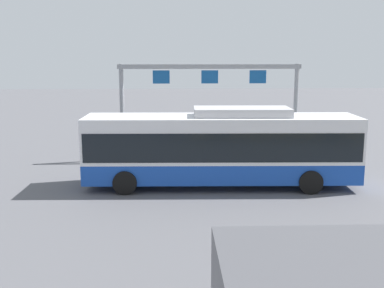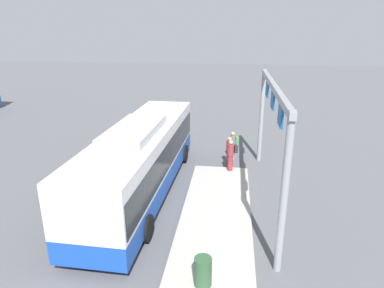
{
  "view_description": "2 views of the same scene",
  "coord_description": "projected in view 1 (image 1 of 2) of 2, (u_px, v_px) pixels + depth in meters",
  "views": [
    {
      "loc": [
        2.13,
        19.93,
        5.69
      ],
      "look_at": [
        1.18,
        -1.8,
        1.55
      ],
      "focal_mm": 44.18,
      "sensor_mm": 36.0,
      "label": 1
    },
    {
      "loc": [
        -13.8,
        -3.99,
        7.28
      ],
      "look_at": [
        3.01,
        -1.9,
        1.44
      ],
      "focal_mm": 31.57,
      "sensor_mm": 36.0,
      "label": 2
    }
  ],
  "objects": [
    {
      "name": "ground_plane",
      "position": [
        221.0,
        186.0,
        20.72
      ],
      "size": [
        120.0,
        120.0,
        0.0
      ],
      "primitive_type": "plane",
      "color": "#56565B"
    },
    {
      "name": "platform_curb",
      "position": [
        250.0,
        166.0,
        24.2
      ],
      "size": [
        10.0,
        2.8,
        0.16
      ],
      "primitive_type": "cube",
      "color": "#B2ADA3",
      "rests_on": "ground"
    },
    {
      "name": "bus_main",
      "position": [
        221.0,
        146.0,
        20.38
      ],
      "size": [
        11.77,
        2.97,
        3.46
      ],
      "rotation": [
        0.0,
        0.0,
        -0.03
      ],
      "color": "#1947AD",
      "rests_on": "ground"
    },
    {
      "name": "person_boarding",
      "position": [
        160.0,
        146.0,
        24.31
      ],
      "size": [
        0.49,
        0.6,
        1.67
      ],
      "rotation": [
        0.0,
        0.0,
        1.98
      ],
      "color": "maroon",
      "rests_on": "platform_curb"
    },
    {
      "name": "person_waiting_near",
      "position": [
        121.0,
        149.0,
        24.35
      ],
      "size": [
        0.37,
        0.54,
        1.67
      ],
      "rotation": [
        0.0,
        0.0,
        1.66
      ],
      "color": "gray",
      "rests_on": "ground"
    },
    {
      "name": "person_waiting_mid",
      "position": [
        140.0,
        149.0,
        24.22
      ],
      "size": [
        0.39,
        0.56,
        1.67
      ],
      "rotation": [
        0.0,
        0.0,
        1.41
      ],
      "color": "slate",
      "rests_on": "ground"
    },
    {
      "name": "platform_sign_gantry",
      "position": [
        210.0,
        90.0,
        25.49
      ],
      "size": [
        9.87,
        0.24,
        5.2
      ],
      "color": "gray",
      "rests_on": "ground"
    },
    {
      "name": "trash_bin",
      "position": [
        327.0,
        155.0,
        24.11
      ],
      "size": [
        0.52,
        0.52,
        0.9
      ],
      "primitive_type": "cylinder",
      "color": "#2D5133",
      "rests_on": "platform_curb"
    }
  ]
}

